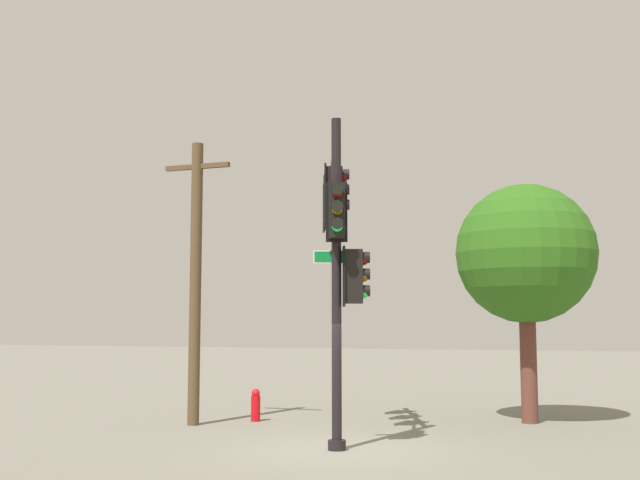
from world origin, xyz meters
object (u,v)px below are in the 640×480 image
(utility_pole, at_px, (196,277))
(signal_pole_assembly, at_px, (338,227))
(fire_hydrant, at_px, (256,405))
(tree_near, at_px, (526,255))

(utility_pole, bearing_deg, signal_pole_assembly, -109.27)
(signal_pole_assembly, bearing_deg, fire_hydrant, 48.84)
(signal_pole_assembly, distance_m, utility_pole, 4.56)
(tree_near, bearing_deg, signal_pole_assembly, 140.39)
(fire_hydrant, bearing_deg, tree_near, -74.90)
(fire_hydrant, height_order, tree_near, tree_near)
(signal_pole_assembly, height_order, fire_hydrant, signal_pole_assembly)
(utility_pole, distance_m, fire_hydrant, 3.66)
(signal_pole_assembly, relative_size, tree_near, 1.10)
(utility_pole, xyz_separation_m, tree_near, (3.00, -7.91, 0.60))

